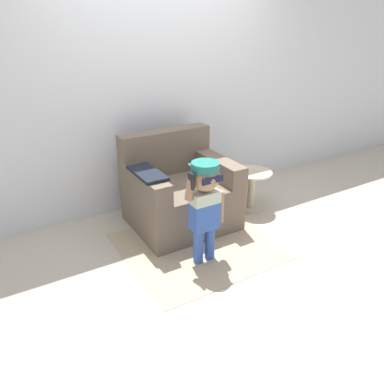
{
  "coord_description": "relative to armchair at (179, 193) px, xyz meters",
  "views": [
    {
      "loc": [
        -1.77,
        -2.95,
        1.92
      ],
      "look_at": [
        -0.22,
        -0.33,
        0.51
      ],
      "focal_mm": 35.0,
      "sensor_mm": 36.0,
      "label": 1
    }
  ],
  "objects": [
    {
      "name": "side_table",
      "position": [
        0.83,
        -0.13,
        -0.07
      ],
      "size": [
        0.42,
        0.42,
        0.44
      ],
      "color": "beige",
      "rests_on": "ground_plane"
    },
    {
      "name": "ground_plane",
      "position": [
        0.15,
        -0.04,
        -0.33
      ],
      "size": [
        10.0,
        10.0,
        0.0
      ],
      "primitive_type": "plane",
      "color": "#BCB29E"
    },
    {
      "name": "person_child",
      "position": [
        -0.14,
        -0.7,
        0.27
      ],
      "size": [
        0.37,
        0.28,
        0.91
      ],
      "color": "#3356AD",
      "rests_on": "ground_plane"
    },
    {
      "name": "wall_back",
      "position": [
        0.15,
        0.6,
        0.97
      ],
      "size": [
        10.0,
        0.05,
        2.6
      ],
      "color": "silver",
      "rests_on": "ground_plane"
    },
    {
      "name": "rug",
      "position": [
        -0.07,
        -0.48,
        -0.33
      ],
      "size": [
        1.36,
        1.25,
        0.01
      ],
      "color": "tan",
      "rests_on": "ground_plane"
    },
    {
      "name": "armchair",
      "position": [
        0.0,
        0.0,
        0.0
      ],
      "size": [
        0.98,
        0.85,
        0.91
      ],
      "color": "#6B5B4C",
      "rests_on": "ground_plane"
    }
  ]
}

